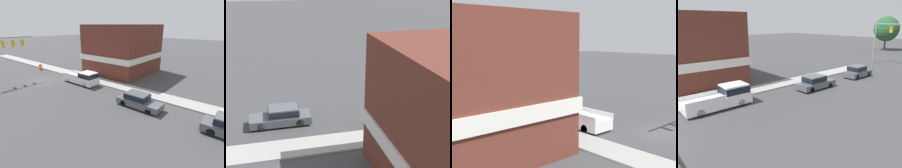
{
  "view_description": "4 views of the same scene",
  "coord_description": "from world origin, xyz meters",
  "views": [
    {
      "loc": [
        13.03,
        24.97,
        8.33
      ],
      "look_at": [
        -0.44,
        14.02,
        2.4
      ],
      "focal_mm": 28.0,
      "sensor_mm": 36.0,
      "label": 1
    },
    {
      "loc": [
        -24.79,
        17.42,
        11.96
      ],
      "look_at": [
        1.24,
        11.08,
        1.91
      ],
      "focal_mm": 50.0,
      "sensor_mm": 36.0,
      "label": 2
    },
    {
      "loc": [
        -20.21,
        -11.25,
        6.94
      ],
      "look_at": [
        -0.48,
        10.22,
        2.59
      ],
      "focal_mm": 50.0,
      "sensor_mm": 36.0,
      "label": 3
    },
    {
      "loc": [
        14.35,
        -1.1,
        7.32
      ],
      "look_at": [
        1.02,
        10.3,
        2.31
      ],
      "focal_mm": 35.0,
      "sensor_mm": 36.0,
      "label": 4
    }
  ],
  "objects": [
    {
      "name": "ground_plane",
      "position": [
        0.0,
        0.0,
        0.0
      ],
      "size": [
        200.0,
        200.0,
        0.0
      ],
      "primitive_type": "plane",
      "color": "#424244"
    },
    {
      "name": "car_lead",
      "position": [
        -1.81,
        16.49,
        0.79
      ],
      "size": [
        1.81,
        4.81,
        1.53
      ],
      "color": "black",
      "rests_on": "ground"
    },
    {
      "name": "pickup_truck_parked",
      "position": [
        -3.31,
        6.31,
        0.94
      ],
      "size": [
        1.98,
        5.8,
        1.91
      ],
      "color": "black",
      "rests_on": "ground"
    }
  ]
}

